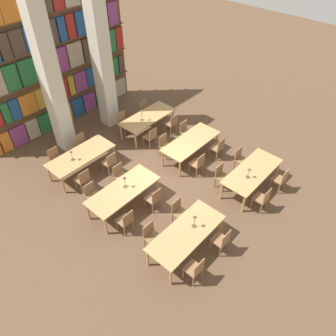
% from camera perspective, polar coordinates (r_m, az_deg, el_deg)
% --- Properties ---
extents(ground_plane, '(40.00, 40.00, 0.00)m').
position_cam_1_polar(ground_plane, '(11.61, -0.90, -1.96)').
color(ground_plane, brown).
extents(bookshelf_bank, '(6.92, 0.35, 5.50)m').
position_cam_1_polar(bookshelf_bank, '(13.91, -19.19, 17.25)').
color(bookshelf_bank, brown).
rests_on(bookshelf_bank, ground_plane).
extents(pillar_left, '(0.57, 0.57, 6.00)m').
position_cam_1_polar(pillar_left, '(12.15, -19.92, 14.92)').
color(pillar_left, beige).
rests_on(pillar_left, ground_plane).
extents(pillar_center, '(0.57, 0.57, 6.00)m').
position_cam_1_polar(pillar_center, '(13.22, -11.57, 18.68)').
color(pillar_center, beige).
rests_on(pillar_center, ground_plane).
extents(reading_table_0, '(2.38, 1.00, 0.76)m').
position_cam_1_polar(reading_table_0, '(9.20, 3.19, -11.37)').
color(reading_table_0, tan).
rests_on(reading_table_0, ground_plane).
extents(chair_0, '(0.42, 0.40, 0.88)m').
position_cam_1_polar(chair_0, '(8.86, 4.71, -17.14)').
color(chair_0, olive).
rests_on(chair_0, ground_plane).
extents(chair_1, '(0.42, 0.40, 0.88)m').
position_cam_1_polar(chair_1, '(9.42, -2.91, -11.70)').
color(chair_1, olive).
rests_on(chair_1, ground_plane).
extents(chair_2, '(0.42, 0.40, 0.88)m').
position_cam_1_polar(chair_2, '(9.44, 9.35, -12.32)').
color(chair_2, olive).
rests_on(chair_2, ground_plane).
extents(chair_3, '(0.42, 0.40, 0.88)m').
position_cam_1_polar(chair_3, '(9.97, 1.94, -7.57)').
color(chair_3, olive).
rests_on(chair_3, ground_plane).
extents(desk_lamp_0, '(0.14, 0.14, 0.45)m').
position_cam_1_polar(desk_lamp_0, '(9.04, 4.65, -8.89)').
color(desk_lamp_0, brown).
rests_on(desk_lamp_0, reading_table_0).
extents(reading_table_1, '(2.38, 1.00, 0.76)m').
position_cam_1_polar(reading_table_1, '(11.22, 14.47, -0.72)').
color(reading_table_1, tan).
rests_on(reading_table_1, ground_plane).
extents(chair_4, '(0.42, 0.40, 0.88)m').
position_cam_1_polar(chair_4, '(10.74, 16.14, -5.10)').
color(chair_4, olive).
rests_on(chair_4, ground_plane).
extents(chair_5, '(0.42, 0.40, 0.88)m').
position_cam_1_polar(chair_5, '(11.20, 9.30, -1.31)').
color(chair_5, olive).
rests_on(chair_5, ground_plane).
extents(chair_6, '(0.42, 0.40, 0.88)m').
position_cam_1_polar(chair_6, '(11.56, 19.00, -1.83)').
color(chair_6, olive).
rests_on(chair_6, ground_plane).
extents(chair_7, '(0.42, 0.40, 0.88)m').
position_cam_1_polar(chair_7, '(11.99, 12.51, 1.58)').
color(chair_7, olive).
rests_on(chair_7, ground_plane).
extents(desk_lamp_1, '(0.14, 0.14, 0.40)m').
position_cam_1_polar(desk_lamp_1, '(10.72, 13.91, -0.55)').
color(desk_lamp_1, brown).
rests_on(desk_lamp_1, reading_table_1).
extents(reading_table_2, '(2.38, 1.00, 0.76)m').
position_cam_1_polar(reading_table_2, '(10.33, -7.82, -4.02)').
color(reading_table_2, tan).
rests_on(reading_table_2, ground_plane).
extents(chair_8, '(0.42, 0.40, 0.88)m').
position_cam_1_polar(chair_8, '(9.82, -7.35, -9.05)').
color(chair_8, olive).
rests_on(chair_8, ground_plane).
extents(chair_9, '(0.42, 0.40, 0.88)m').
position_cam_1_polar(chair_9, '(10.70, -13.02, -4.52)').
color(chair_9, olive).
rests_on(chair_9, ground_plane).
extents(chair_10, '(0.42, 0.40, 0.88)m').
position_cam_1_polar(chair_10, '(10.33, -2.45, -5.27)').
color(chair_10, olive).
rests_on(chair_10, ground_plane).
extents(chair_11, '(0.42, 0.40, 0.88)m').
position_cam_1_polar(chair_11, '(11.18, -8.25, -1.28)').
color(chair_11, olive).
rests_on(chair_11, ground_plane).
extents(desk_lamp_2, '(0.14, 0.14, 0.44)m').
position_cam_1_polar(desk_lamp_2, '(10.16, -7.57, -2.09)').
color(desk_lamp_2, brown).
rests_on(desk_lamp_2, reading_table_2).
extents(reading_table_3, '(2.38, 1.00, 0.76)m').
position_cam_1_polar(reading_table_3, '(12.14, 4.01, 4.49)').
color(reading_table_3, tan).
rests_on(reading_table_3, ground_plane).
extents(chair_12, '(0.42, 0.40, 0.88)m').
position_cam_1_polar(chair_12, '(11.57, 5.22, 0.81)').
color(chair_12, olive).
rests_on(chair_12, ground_plane).
extents(chair_13, '(0.42, 0.40, 0.88)m').
position_cam_1_polar(chair_13, '(12.33, -0.52, 4.01)').
color(chair_13, olive).
rests_on(chair_13, ground_plane).
extents(chair_14, '(0.42, 0.40, 0.88)m').
position_cam_1_polar(chair_14, '(12.35, 8.68, 3.54)').
color(chair_14, olive).
rests_on(chair_14, ground_plane).
extents(chair_15, '(0.42, 0.40, 0.88)m').
position_cam_1_polar(chair_15, '(13.06, 3.07, 6.43)').
color(chair_15, olive).
rests_on(chair_15, ground_plane).
extents(reading_table_4, '(2.38, 1.00, 0.76)m').
position_cam_1_polar(reading_table_4, '(11.88, -14.92, 1.99)').
color(reading_table_4, tan).
rests_on(reading_table_4, ground_plane).
extents(chair_16, '(0.42, 0.40, 0.88)m').
position_cam_1_polar(chair_16, '(11.30, -14.59, -1.87)').
color(chair_16, olive).
rests_on(chair_16, ground_plane).
extents(chair_17, '(0.42, 0.40, 0.88)m').
position_cam_1_polar(chair_17, '(12.37, -18.90, 1.53)').
color(chair_17, olive).
rests_on(chair_17, ground_plane).
extents(chair_18, '(0.42, 0.40, 0.88)m').
position_cam_1_polar(chair_18, '(11.76, -10.09, 1.04)').
color(chair_18, olive).
rests_on(chair_18, ground_plane).
extents(chair_19, '(0.42, 0.40, 0.88)m').
position_cam_1_polar(chair_19, '(12.80, -14.63, 4.09)').
color(chair_19, olive).
rests_on(chair_19, ground_plane).
extents(desk_lamp_3, '(0.14, 0.14, 0.40)m').
position_cam_1_polar(desk_lamp_3, '(11.53, -16.49, 2.39)').
color(desk_lamp_3, brown).
rests_on(desk_lamp_3, reading_table_4).
extents(reading_table_5, '(2.38, 1.00, 0.76)m').
position_cam_1_polar(reading_table_5, '(13.48, -3.56, 8.74)').
color(reading_table_5, tan).
rests_on(reading_table_5, ground_plane).
extents(chair_20, '(0.42, 0.40, 0.88)m').
position_cam_1_polar(chair_20, '(12.78, -2.99, 5.52)').
color(chair_20, olive).
rests_on(chair_20, ground_plane).
extents(chair_21, '(0.42, 0.40, 0.88)m').
position_cam_1_polar(chair_21, '(13.74, -7.72, 8.07)').
color(chair_21, olive).
rests_on(chair_21, ground_plane).
extents(chair_22, '(0.42, 0.40, 0.88)m').
position_cam_1_polar(chair_22, '(13.51, 0.68, 7.83)').
color(chair_22, olive).
rests_on(chair_22, ground_plane).
extents(chair_23, '(0.42, 0.40, 0.88)m').
position_cam_1_polar(chair_23, '(14.42, -4.06, 10.15)').
color(chair_23, olive).
rests_on(chair_23, ground_plane).
extents(desk_lamp_4, '(0.14, 0.14, 0.49)m').
position_cam_1_polar(desk_lamp_4, '(13.03, -4.62, 9.52)').
color(desk_lamp_4, brown).
rests_on(desk_lamp_4, reading_table_5).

